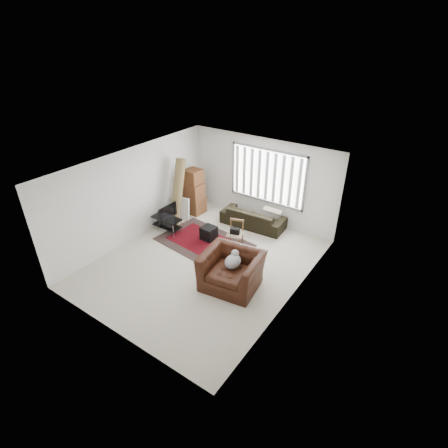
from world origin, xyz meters
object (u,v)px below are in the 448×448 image
(moving_boxes, at_px, (194,193))
(sofa, at_px, (253,215))
(tv_stand, at_px, (167,221))
(side_chair, at_px, (235,233))
(armchair, at_px, (232,268))

(moving_boxes, distance_m, sofa, 2.15)
(tv_stand, relative_size, sofa, 0.46)
(tv_stand, distance_m, moving_boxes, 1.53)
(side_chair, distance_m, armchair, 1.77)
(sofa, distance_m, side_chair, 1.30)
(moving_boxes, bearing_deg, sofa, 8.38)
(tv_stand, bearing_deg, armchair, -18.52)
(sofa, xyz_separation_m, side_chair, (0.17, -1.29, 0.05))
(tv_stand, height_order, moving_boxes, moving_boxes)
(tv_stand, height_order, armchair, armchair)
(tv_stand, bearing_deg, side_chair, 12.90)
(armchair, bearing_deg, moving_boxes, 133.23)
(sofa, bearing_deg, moving_boxes, 4.58)
(moving_boxes, bearing_deg, tv_stand, -86.14)
(tv_stand, relative_size, side_chair, 1.19)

